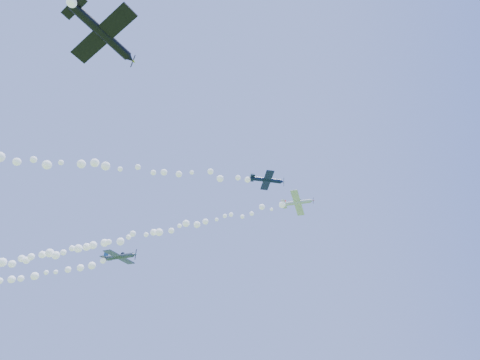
% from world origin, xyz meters
% --- Properties ---
extents(plane_white, '(6.23, 6.60, 2.45)m').
position_xyz_m(plane_white, '(12.71, 6.17, 48.79)').
color(plane_white, silver).
extents(smoke_trail_white, '(71.24, 11.21, 2.72)m').
position_xyz_m(smoke_trail_white, '(-24.76, 11.02, 48.50)').
color(smoke_trail_white, white).
extents(plane_navy, '(6.10, 6.41, 2.06)m').
position_xyz_m(plane_navy, '(8.16, -2.50, 47.56)').
color(plane_navy, '#0D153A').
extents(smoke_trail_navy, '(75.65, 26.73, 2.48)m').
position_xyz_m(smoke_trail_navy, '(-31.36, -15.67, 47.37)').
color(smoke_trail_navy, white).
extents(plane_grey, '(7.70, 8.01, 2.88)m').
position_xyz_m(plane_grey, '(-21.98, 7.92, 42.25)').
color(plane_grey, '#394353').
extents(plane_black, '(8.23, 7.77, 2.51)m').
position_xyz_m(plane_black, '(-3.59, -36.45, 38.82)').
color(plane_black, black).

